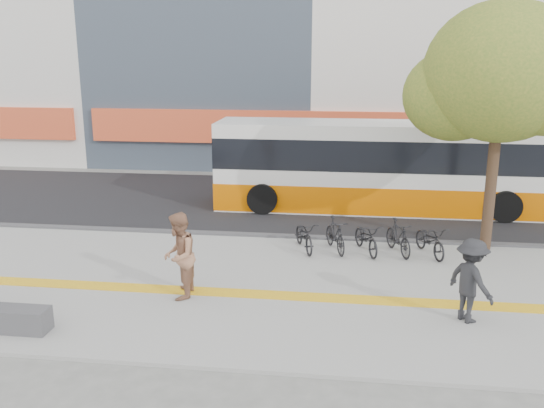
# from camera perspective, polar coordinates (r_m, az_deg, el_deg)

# --- Properties ---
(ground) EXTENTS (120.00, 120.00, 0.00)m
(ground) POSITION_cam_1_polar(r_m,az_deg,el_deg) (11.98, -10.58, -10.55)
(ground) COLOR #5F5E5A
(ground) RESTS_ON ground
(sidewalk) EXTENTS (40.00, 7.00, 0.08)m
(sidewalk) POSITION_cam_1_polar(r_m,az_deg,el_deg) (13.28, -8.62, -7.69)
(sidewalk) COLOR gray
(sidewalk) RESTS_ON ground
(tactile_strip) EXTENTS (40.00, 0.45, 0.01)m
(tactile_strip) POSITION_cam_1_polar(r_m,az_deg,el_deg) (12.82, -9.23, -8.34)
(tactile_strip) COLOR yellow
(tactile_strip) RESTS_ON sidewalk
(street) EXTENTS (40.00, 8.00, 0.06)m
(street) POSITION_cam_1_polar(r_m,az_deg,el_deg) (20.23, -2.87, 0.29)
(street) COLOR black
(street) RESTS_ON ground
(curb) EXTENTS (40.00, 0.25, 0.14)m
(curb) POSITION_cam_1_polar(r_m,az_deg,el_deg) (16.45, -5.32, -3.02)
(curb) COLOR #3C3C3F
(curb) RESTS_ON ground
(bench) EXTENTS (1.60, 0.45, 0.45)m
(bench) POSITION_cam_1_polar(r_m,az_deg,el_deg) (11.93, -24.64, -10.22)
(bench) COLOR #3C3C3F
(bench) RESTS_ON sidewalk
(street_tree) EXTENTS (4.40, 3.80, 6.31)m
(street_tree) POSITION_cam_1_polar(r_m,az_deg,el_deg) (15.55, 21.47, 11.70)
(street_tree) COLOR #362518
(street_tree) RESTS_ON sidewalk
(bus) EXTENTS (10.62, 2.52, 2.83)m
(bus) POSITION_cam_1_polar(r_m,az_deg,el_deg) (19.17, 10.59, 3.42)
(bus) COLOR silver
(bus) RESTS_ON street
(bicycle_row) EXTENTS (4.18, 1.59, 0.88)m
(bicycle_row) POSITION_cam_1_polar(r_m,az_deg,el_deg) (15.01, 9.28, -3.23)
(bicycle_row) COLOR black
(bicycle_row) RESTS_ON sidewalk
(pedestrian_tan) EXTENTS (0.75, 0.93, 1.82)m
(pedestrian_tan) POSITION_cam_1_polar(r_m,az_deg,el_deg) (12.16, -9.15, -5.05)
(pedestrian_tan) COLOR #94654A
(pedestrian_tan) RESTS_ON sidewalk
(pedestrian_dark) EXTENTS (1.09, 1.22, 1.64)m
(pedestrian_dark) POSITION_cam_1_polar(r_m,az_deg,el_deg) (11.62, 18.97, -7.13)
(pedestrian_dark) COLOR black
(pedestrian_dark) RESTS_ON sidewalk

